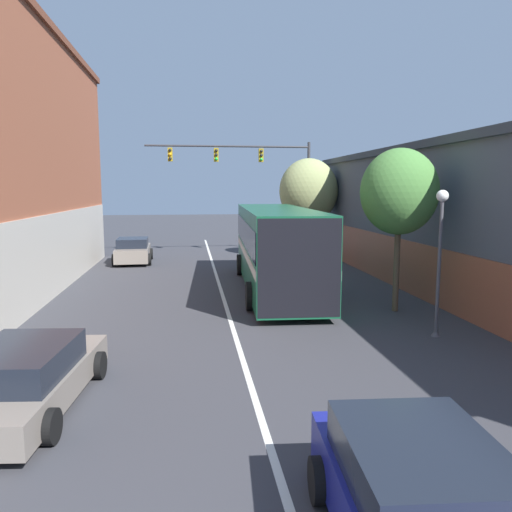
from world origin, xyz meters
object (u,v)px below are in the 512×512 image
Objects in this scene: parked_car_left_near at (26,378)px; traffic_signal_gantry at (256,170)px; bus at (276,244)px; street_tree_far at (309,191)px; street_lamp at (440,250)px; parked_car_left_mid at (133,251)px; street_tree_near at (399,192)px.

traffic_signal_gantry is (7.17, 20.95, 4.64)m from parked_car_left_near.
parked_car_left_near is (-6.66, -10.60, -1.28)m from bus.
parked_car_left_near is 22.41m from street_tree_far.
street_tree_far reaches higher than street_lamp.
bus is 2.83× the size of street_lamp.
bus is 2.94× the size of parked_car_left_mid.
street_tree_near reaches higher than parked_car_left_mid.
parked_car_left_mid is (-0.06, 19.02, 0.07)m from parked_car_left_near.
traffic_signal_gantry is 3.49m from street_tree_far.
parked_car_left_near is at bearing -161.23° from street_lamp.
parked_car_left_mid is at bearing 41.52° from bus.
parked_car_left_near is 1.15× the size of street_lamp.
street_lamp is (3.35, -7.20, 0.59)m from bus.
traffic_signal_gantry is 2.42× the size of street_lamp.
parked_car_left_near is at bearing 150.79° from bus.
street_tree_far reaches higher than parked_car_left_near.
street_tree_far reaches higher than street_tree_near.
traffic_signal_gantry reaches higher than street_tree_far.
street_tree_far is (10.18, 19.67, 3.40)m from parked_car_left_near.
traffic_signal_gantry reaches higher than parked_car_left_near.
parked_car_left_mid is at bearing 122.82° from street_lamp.
street_tree_near is at bearing -138.00° from bus.
bus is 2.45× the size of parked_car_left_near.
street_lamp is at bearing -149.29° from parked_car_left_mid.
bus is 1.97× the size of street_tree_far.
street_lamp is 16.34m from street_tree_far.
parked_car_left_near is 10.74m from street_lamp.
street_tree_far is at bearing -88.48° from parked_car_left_mid.
parked_car_left_near is 12.42m from street_tree_near.
street_lamp is (10.07, -15.62, 1.80)m from parked_car_left_mid.
parked_car_left_mid is 16.53m from street_tree_near.
traffic_signal_gantry reaches higher than parked_car_left_mid.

